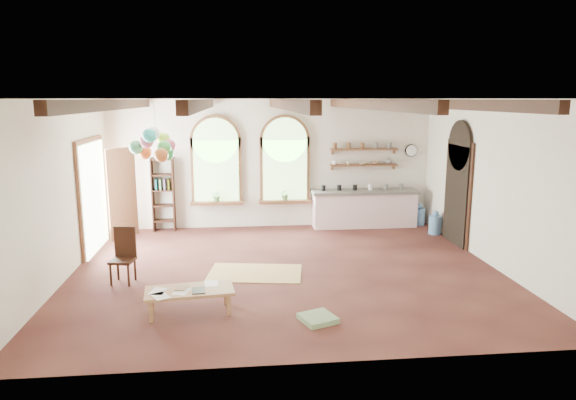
{
  "coord_description": "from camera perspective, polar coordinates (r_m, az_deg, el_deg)",
  "views": [
    {
      "loc": [
        -0.92,
        -9.24,
        3.2
      ],
      "look_at": [
        0.09,
        0.6,
        1.24
      ],
      "focal_mm": 32.0,
      "sensor_mm": 36.0,
      "label": 1
    }
  ],
  "objects": [
    {
      "name": "window_right",
      "position": [
        12.82,
        -0.35,
        4.17
      ],
      "size": [
        1.3,
        0.28,
        2.2
      ],
      "color": "brown",
      "rests_on": "floor"
    },
    {
      "name": "ceiling_beams",
      "position": [
        9.29,
        -0.18,
        10.57
      ],
      "size": [
        6.2,
        6.8,
        0.18
      ],
      "primitive_type": null,
      "color": "#381E11",
      "rests_on": "ceiling"
    },
    {
      "name": "left_doorway",
      "position": [
        11.63,
        -20.86,
        0.3
      ],
      "size": [
        0.1,
        1.9,
        2.5
      ],
      "primitive_type": "cube",
      "color": "brown",
      "rests_on": "floor"
    },
    {
      "name": "potted_plant_left",
      "position": [
        12.79,
        -7.91,
        0.5
      ],
      "size": [
        0.27,
        0.23,
        0.3
      ],
      "primitive_type": "imported",
      "color": "#598C4C",
      "rests_on": "window_left"
    },
    {
      "name": "water_jug_a",
      "position": [
        13.61,
        14.36,
        -1.7
      ],
      "size": [
        0.29,
        0.29,
        0.57
      ],
      "color": "#5789BA",
      "rests_on": "floor"
    },
    {
      "name": "tablet",
      "position": [
        7.91,
        -9.9,
        -9.86
      ],
      "size": [
        0.21,
        0.29,
        0.01
      ],
      "primitive_type": "cube",
      "rotation": [
        0.0,
        0.0,
        0.08
      ],
      "color": "black",
      "rests_on": "coffee_table"
    },
    {
      "name": "floor_mat",
      "position": [
        9.68,
        -3.67,
        -8.09
      ],
      "size": [
        1.85,
        1.31,
        0.02
      ],
      "primitive_type": "cube",
      "rotation": [
        0.0,
        0.0,
        -0.15
      ],
      "color": "tan",
      "rests_on": "floor"
    },
    {
      "name": "bookshelf",
      "position": [
        12.89,
        -13.7,
        0.6
      ],
      "size": [
        0.53,
        0.32,
        1.8
      ],
      "color": "#381E11",
      "rests_on": "floor"
    },
    {
      "name": "shelf_vase",
      "position": [
        13.29,
        11.15,
        4.35
      ],
      "size": [
        0.18,
        0.18,
        0.19
      ],
      "primitive_type": "imported",
      "color": "slate",
      "rests_on": "wall_shelf_lower"
    },
    {
      "name": "shelf_bowl_b",
      "position": [
        13.2,
        9.68,
        4.08
      ],
      "size": [
        0.2,
        0.2,
        0.06
      ],
      "primitive_type": "imported",
      "color": "#8C664C",
      "rests_on": "wall_shelf_lower"
    },
    {
      "name": "floor_cushion",
      "position": [
        7.72,
        3.33,
        -13.0
      ],
      "size": [
        0.61,
        0.61,
        0.08
      ],
      "primitive_type": "cube",
      "rotation": [
        0.0,
        0.0,
        0.37
      ],
      "color": "gray",
      "rests_on": "floor"
    },
    {
      "name": "table_book",
      "position": [
        8.06,
        -12.31,
        -9.51
      ],
      "size": [
        0.21,
        0.26,
        0.02
      ],
      "primitive_type": "imported",
      "rotation": [
        0.0,
        0.0,
        -0.21
      ],
      "color": "olive",
      "rests_on": "coffee_table"
    },
    {
      "name": "wall_shelf_lower",
      "position": [
        13.13,
        8.41,
        3.86
      ],
      "size": [
        1.7,
        0.24,
        0.04
      ],
      "primitive_type": "cube",
      "color": "brown",
      "rests_on": "wall_back"
    },
    {
      "name": "coffee_table",
      "position": [
        8.01,
        -10.88,
        -10.01
      ],
      "size": [
        1.38,
        0.76,
        0.38
      ],
      "color": "#AE834F",
      "rests_on": "floor"
    },
    {
      "name": "shelf_cup_a",
      "position": [
        12.96,
        5.19,
        4.14
      ],
      "size": [
        0.12,
        0.1,
        0.1
      ],
      "primitive_type": "imported",
      "color": "white",
      "rests_on": "wall_shelf_lower"
    },
    {
      "name": "wall_shelf_upper",
      "position": [
        13.08,
        8.46,
        5.59
      ],
      "size": [
        1.7,
        0.24,
        0.04
      ],
      "primitive_type": "cube",
      "color": "brown",
      "rests_on": "wall_back"
    },
    {
      "name": "right_doorway",
      "position": [
        11.98,
        18.24,
        0.53
      ],
      "size": [
        0.1,
        1.3,
        2.4
      ],
      "primitive_type": "cube",
      "color": "black",
      "rests_on": "floor"
    },
    {
      "name": "floor",
      "position": [
        9.82,
        -0.17,
        -7.82
      ],
      "size": [
        8.0,
        8.0,
        0.0
      ],
      "primitive_type": "plane",
      "color": "brown",
      "rests_on": "ground"
    },
    {
      "name": "balloon_cluster",
      "position": [
        10.19,
        -14.5,
        5.92
      ],
      "size": [
        0.86,
        0.98,
        1.16
      ],
      "color": "white",
      "rests_on": "floor"
    },
    {
      "name": "shelf_bowl_a",
      "position": [
        13.11,
        8.2,
        4.06
      ],
      "size": [
        0.22,
        0.22,
        0.05
      ],
      "primitive_type": "imported",
      "color": "beige",
      "rests_on": "wall_shelf_lower"
    },
    {
      "name": "water_jug_b",
      "position": [
        12.82,
        16.03,
        -2.55
      ],
      "size": [
        0.3,
        0.3,
        0.58
      ],
      "color": "#5789BA",
      "rests_on": "floor"
    },
    {
      "name": "wall_clock",
      "position": [
        13.52,
        13.54,
        5.37
      ],
      "size": [
        0.32,
        0.04,
        0.32
      ],
      "primitive_type": "cylinder",
      "rotation": [
        1.57,
        0.0,
        0.0
      ],
      "color": "black",
      "rests_on": "wall_back"
    },
    {
      "name": "kitchen_counter",
      "position": [
        13.14,
        8.46,
        -0.9
      ],
      "size": [
        2.68,
        0.62,
        0.94
      ],
      "color": "white",
      "rests_on": "floor"
    },
    {
      "name": "window_left",
      "position": [
        12.77,
        -7.99,
        4.03
      ],
      "size": [
        1.3,
        0.28,
        2.2
      ],
      "color": "brown",
      "rests_on": "floor"
    },
    {
      "name": "side_chair",
      "position": [
        9.57,
        -17.83,
        -7.11
      ],
      "size": [
        0.45,
        0.45,
        0.98
      ],
      "color": "#381E11",
      "rests_on": "floor"
    },
    {
      "name": "potted_plant_right",
      "position": [
        12.84,
        -0.3,
        0.65
      ],
      "size": [
        0.27,
        0.23,
        0.3
      ],
      "primitive_type": "imported",
      "color": "#598C4C",
      "rests_on": "window_right"
    },
    {
      "name": "shelf_cup_b",
      "position": [
        13.03,
        6.7,
        4.14
      ],
      "size": [
        0.1,
        0.1,
        0.09
      ],
      "primitive_type": "imported",
      "color": "beige",
      "rests_on": "wall_shelf_lower"
    }
  ]
}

